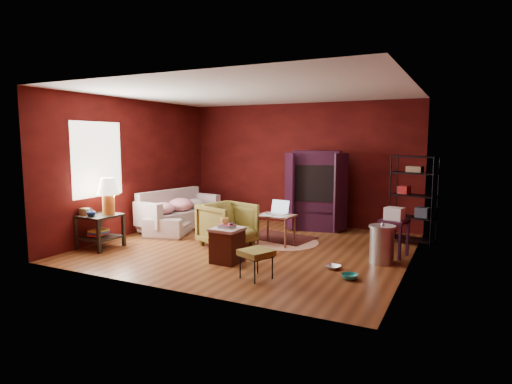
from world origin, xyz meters
TOP-DOWN VIEW (x-y plane):
  - room at (-0.04, -0.01)m, footprint 5.54×5.04m
  - sofa at (-2.14, 0.63)m, footprint 1.15×2.08m
  - armchair at (-0.45, -0.09)m, footprint 1.02×1.06m
  - pet_bowl_steel at (1.74, -0.65)m, footprint 0.24×0.11m
  - pet_bowl_turquoise at (2.09, -1.02)m, footprint 0.25×0.14m
  - vase at (-2.41, -1.50)m, footprint 0.17×0.18m
  - mug at (0.08, -1.08)m, footprint 0.16×0.14m
  - side_table at (-2.38, -1.23)m, footprint 0.66×0.66m
  - sofa_cushions at (-2.14, 0.63)m, footprint 1.06×1.99m
  - hamper at (0.11, -1.06)m, footprint 0.49×0.49m
  - footstool at (0.88, -1.58)m, footprint 0.54×0.54m
  - rug_round at (0.42, 0.58)m, footprint 1.64×1.64m
  - rug_oriental at (0.19, 0.89)m, footprint 1.44×1.09m
  - laptop_desk at (0.34, 0.37)m, footprint 0.71×0.57m
  - tv_armoire at (0.58, 1.98)m, footprint 1.34×0.88m
  - wire_shelving at (2.63, 1.58)m, footprint 0.88×0.53m
  - small_stand at (2.44, 0.52)m, footprint 0.50×0.50m
  - trash_can at (2.34, 0.01)m, footprint 0.51×0.51m

SIDE VIEW (x-z plane):
  - rug_round at x=0.42m, z-range 0.00..0.01m
  - rug_oriental at x=0.19m, z-range 0.01..0.02m
  - pet_bowl_steel at x=1.74m, z-range 0.00..0.23m
  - pet_bowl_turquoise at x=2.09m, z-range 0.00..0.24m
  - hamper at x=0.11m, z-range -0.03..0.62m
  - trash_can at x=2.34m, z-range -0.02..0.64m
  - footstool at x=0.88m, z-range 0.15..0.57m
  - sofa_cushions at x=-2.14m, z-range -0.01..0.79m
  - sofa at x=-2.14m, z-range 0.00..0.78m
  - armchair at x=-0.45m, z-range 0.00..0.88m
  - laptop_desk at x=0.34m, z-range 0.10..0.93m
  - small_stand at x=2.44m, z-range 0.21..1.04m
  - mug at x=0.08m, z-range 0.63..0.76m
  - vase at x=-2.41m, z-range 0.61..0.77m
  - side_table at x=-2.38m, z-range 0.13..1.41m
  - tv_armoire at x=0.58m, z-range 0.04..1.77m
  - wire_shelving at x=2.63m, z-range 0.08..1.75m
  - room at x=-0.04m, z-range -0.02..2.82m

